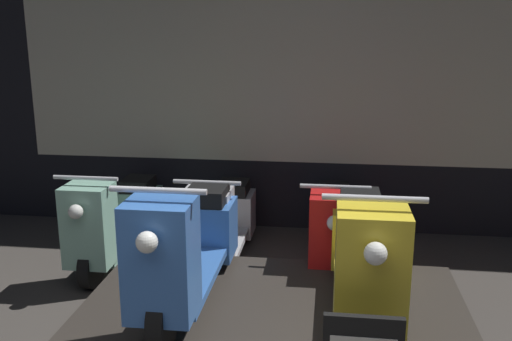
# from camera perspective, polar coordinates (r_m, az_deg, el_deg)

# --- Properties ---
(shop_wall_back) EXTENTS (8.81, 0.09, 3.20)m
(shop_wall_back) POSITION_cam_1_polar(r_m,az_deg,el_deg) (5.67, 0.87, 9.92)
(shop_wall_back) COLOR black
(shop_wall_back) RESTS_ON ground_plane
(display_platform) EXTENTS (2.42, 1.44, 0.31)m
(display_platform) POSITION_cam_1_polar(r_m,az_deg,el_deg) (3.81, 1.79, -15.20)
(display_platform) COLOR #2D2823
(display_platform) RESTS_ON ground_plane
(scooter_display_left) EXTENTS (0.51, 1.64, 0.91)m
(scooter_display_left) POSITION_cam_1_polar(r_m,az_deg,el_deg) (3.64, -6.83, -7.58)
(scooter_display_left) COLOR black
(scooter_display_left) RESTS_ON display_platform
(scooter_display_right) EXTENTS (0.51, 1.64, 0.91)m
(scooter_display_right) POSITION_cam_1_polar(r_m,az_deg,el_deg) (3.55, 10.71, -8.36)
(scooter_display_right) COLOR black
(scooter_display_right) RESTS_ON display_platform
(scooter_backrow_0) EXTENTS (0.51, 1.64, 0.91)m
(scooter_backrow_0) POSITION_cam_1_polar(r_m,az_deg,el_deg) (5.19, -13.77, -4.83)
(scooter_backrow_0) COLOR black
(scooter_backrow_0) RESTS_ON ground_plane
(scooter_backrow_1) EXTENTS (0.51, 1.64, 0.91)m
(scooter_backrow_1) POSITION_cam_1_polar(r_m,az_deg,el_deg) (4.94, -3.40, -5.43)
(scooter_backrow_1) COLOR black
(scooter_backrow_1) RESTS_ON ground_plane
(scooter_backrow_2) EXTENTS (0.51, 1.64, 0.91)m
(scooter_backrow_2) POSITION_cam_1_polar(r_m,az_deg,el_deg) (4.86, 7.71, -5.88)
(scooter_backrow_2) COLOR black
(scooter_backrow_2) RESTS_ON ground_plane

